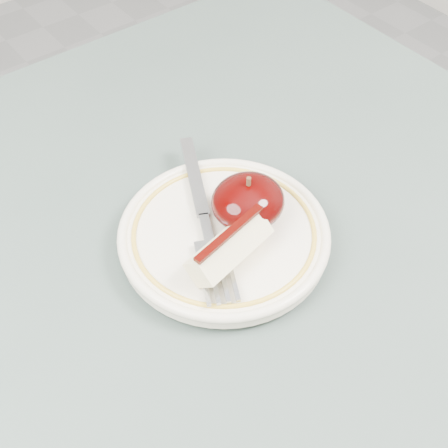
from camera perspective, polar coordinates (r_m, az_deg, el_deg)
table at (r=0.56m, az=-0.97°, el=-17.29°), size 0.90×0.90×0.75m
plate at (r=0.54m, az=0.00°, el=-0.98°), size 0.19×0.19×0.02m
apple_half at (r=0.54m, az=2.20°, el=2.08°), size 0.06×0.06×0.05m
apple_wedge at (r=0.51m, az=0.49°, el=-2.12°), size 0.08×0.05×0.04m
fork at (r=0.54m, az=-1.85°, el=0.67°), size 0.11×0.19×0.00m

